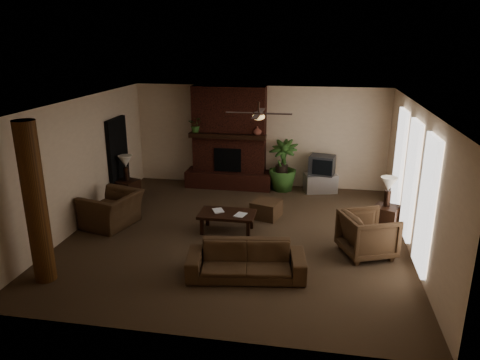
% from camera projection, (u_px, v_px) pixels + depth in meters
% --- Properties ---
extents(room_shell, '(7.00, 7.00, 7.00)m').
position_uv_depth(room_shell, '(237.00, 172.00, 9.14)').
color(room_shell, '#4C3826').
rests_on(room_shell, ground).
extents(fireplace, '(2.40, 0.70, 2.80)m').
position_uv_depth(fireplace, '(229.00, 146.00, 12.37)').
color(fireplace, '#481D13').
rests_on(fireplace, ground).
extents(windows, '(0.08, 3.65, 2.35)m').
position_uv_depth(windows, '(411.00, 180.00, 8.78)').
color(windows, white).
rests_on(windows, ground).
extents(log_column, '(0.36, 0.36, 2.80)m').
position_uv_depth(log_column, '(35.00, 204.00, 7.37)').
color(log_column, '#5A3416').
rests_on(log_column, ground).
extents(doorway, '(0.10, 1.00, 2.10)m').
position_uv_depth(doorway, '(118.00, 159.00, 11.50)').
color(doorway, black).
rests_on(doorway, ground).
extents(ceiling_fan, '(1.35, 1.35, 0.37)m').
position_uv_depth(ceiling_fan, '(259.00, 115.00, 9.01)').
color(ceiling_fan, black).
rests_on(ceiling_fan, ceiling).
extents(sofa, '(2.12, 0.88, 0.80)m').
position_uv_depth(sofa, '(246.00, 255.00, 7.78)').
color(sofa, '#4C3520').
rests_on(sofa, ground).
extents(armchair_left, '(1.02, 1.32, 1.02)m').
position_uv_depth(armchair_left, '(111.00, 204.00, 9.88)').
color(armchair_left, '#4C3520').
rests_on(armchair_left, ground).
extents(armchair_right, '(1.14, 1.17, 0.94)m').
position_uv_depth(armchair_right, '(368.00, 232.00, 8.54)').
color(armchair_right, '#4C3520').
rests_on(armchair_right, ground).
extents(coffee_table, '(1.20, 0.70, 0.43)m').
position_uv_depth(coffee_table, '(227.00, 215.00, 9.61)').
color(coffee_table, black).
rests_on(coffee_table, ground).
extents(ottoman, '(0.75, 0.75, 0.40)m').
position_uv_depth(ottoman, '(266.00, 209.00, 10.43)').
color(ottoman, '#4C3520').
rests_on(ottoman, ground).
extents(tv_stand, '(0.95, 0.71, 0.50)m').
position_uv_depth(tv_stand, '(320.00, 183.00, 12.16)').
color(tv_stand, silver).
rests_on(tv_stand, ground).
extents(tv, '(0.73, 0.64, 0.52)m').
position_uv_depth(tv, '(322.00, 165.00, 11.99)').
color(tv, '#333336').
rests_on(tv, tv_stand).
extents(floor_vase, '(0.34, 0.34, 0.77)m').
position_uv_depth(floor_vase, '(281.00, 175.00, 12.28)').
color(floor_vase, black).
rests_on(floor_vase, ground).
extents(floor_plant, '(1.09, 1.54, 0.78)m').
position_uv_depth(floor_plant, '(282.00, 176.00, 12.27)').
color(floor_plant, '#365F26').
rests_on(floor_plant, ground).
extents(side_table_left, '(0.62, 0.62, 0.55)m').
position_uv_depth(side_table_left, '(127.00, 191.00, 11.47)').
color(side_table_left, black).
rests_on(side_table_left, ground).
extents(lamp_left, '(0.40, 0.40, 0.65)m').
position_uv_depth(lamp_left, '(126.00, 163.00, 11.27)').
color(lamp_left, black).
rests_on(lamp_left, side_table_left).
extents(side_table_right, '(0.66, 0.66, 0.55)m').
position_uv_depth(side_table_right, '(385.00, 218.00, 9.71)').
color(side_table_right, black).
rests_on(side_table_right, ground).
extents(lamp_right, '(0.40, 0.40, 0.65)m').
position_uv_depth(lamp_right, '(389.00, 186.00, 9.52)').
color(lamp_right, black).
rests_on(lamp_right, side_table_right).
extents(mantel_plant, '(0.41, 0.45, 0.33)m').
position_uv_depth(mantel_plant, '(196.00, 126.00, 12.15)').
color(mantel_plant, '#365F26').
rests_on(mantel_plant, fireplace).
extents(mantel_vase, '(0.27, 0.28, 0.22)m').
position_uv_depth(mantel_vase, '(257.00, 131.00, 11.83)').
color(mantel_vase, brown).
rests_on(mantel_vase, fireplace).
extents(book_a, '(0.20, 0.12, 0.29)m').
position_uv_depth(book_a, '(213.00, 206.00, 9.61)').
color(book_a, '#999999').
rests_on(book_a, coffee_table).
extents(book_b, '(0.21, 0.08, 0.29)m').
position_uv_depth(book_b, '(236.00, 208.00, 9.45)').
color(book_b, '#999999').
rests_on(book_b, coffee_table).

